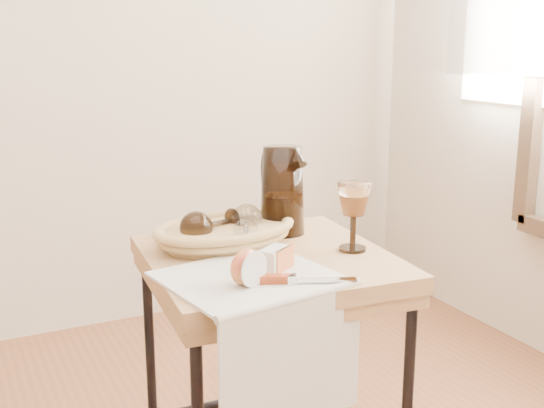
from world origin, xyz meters
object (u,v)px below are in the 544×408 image
goblet_lying_a (212,224)px  wine_goblet (353,216)px  tea_towel (250,278)px  bread_basket (225,235)px  table_knife (296,279)px  side_table (268,389)px  apple_half (246,267)px  goblet_lying_b (246,224)px  pitcher (282,190)px

goblet_lying_a → wine_goblet: (0.27, -0.18, 0.03)m
tea_towel → bread_basket: (0.05, 0.23, 0.02)m
bread_basket → table_knife: bread_basket is taller
side_table → apple_half: (-0.13, -0.16, 0.37)m
side_table → goblet_lying_b: bearing=98.6°
goblet_lying_b → table_knife: 0.29m
pitcher → table_knife: pitcher is taller
table_knife → bread_basket: bearing=118.1°
tea_towel → table_knife: size_ratio=1.50×
pitcher → wine_goblet: size_ratio=1.60×
bread_basket → pitcher: (0.17, 0.04, 0.08)m
wine_goblet → table_knife: bearing=-147.5°
table_knife → apple_half: bearing=-177.4°
goblet_lying_b → wine_goblet: size_ratio=0.77×
goblet_lying_b → wine_goblet: (0.20, -0.15, 0.03)m
goblet_lying_b → table_knife: bearing=-159.4°
wine_goblet → apple_half: wine_goblet is taller
tea_towel → table_knife: bearing=-56.5°
bread_basket → goblet_lying_b: (0.05, -0.02, 0.02)m
bread_basket → goblet_lying_a: 0.04m
tea_towel → apple_half: 0.06m
goblet_lying_b → pitcher: 0.14m
tea_towel → pitcher: pitcher is taller
tea_towel → goblet_lying_a: goblet_lying_a is taller
pitcher → wine_goblet: 0.22m
side_table → goblet_lying_b: size_ratio=5.45×
apple_half → wine_goblet: bearing=-5.4°
pitcher → table_knife: 0.38m
tea_towel → pitcher: size_ratio=1.26×
side_table → table_knife: 0.40m
table_knife → goblet_lying_a: bearing=122.7°
tea_towel → wine_goblet: size_ratio=2.03×
goblet_lying_b → apple_half: size_ratio=1.59×
tea_towel → goblet_lying_a: (0.02, 0.25, 0.05)m
pitcher → bread_basket: bearing=-153.0°
bread_basket → goblet_lying_b: size_ratio=2.52×
side_table → apple_half: bearing=-127.9°
pitcher → apple_half: (-0.24, -0.31, -0.07)m
tea_towel → pitcher: (0.21, 0.27, 0.10)m
tea_towel → apple_half: size_ratio=4.21×
tea_towel → goblet_lying_a: size_ratio=2.59×
side_table → apple_half: apple_half is taller
tea_towel → apple_half: apple_half is taller
apple_half → table_knife: bearing=-45.8°
side_table → apple_half: size_ratio=8.67×
bread_basket → goblet_lying_b: goblet_lying_b is taller
wine_goblet → pitcher: bearing=111.1°
bread_basket → goblet_lying_a: size_ratio=2.47×
tea_towel → bread_basket: size_ratio=1.05×
side_table → pitcher: (0.11, 0.14, 0.44)m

